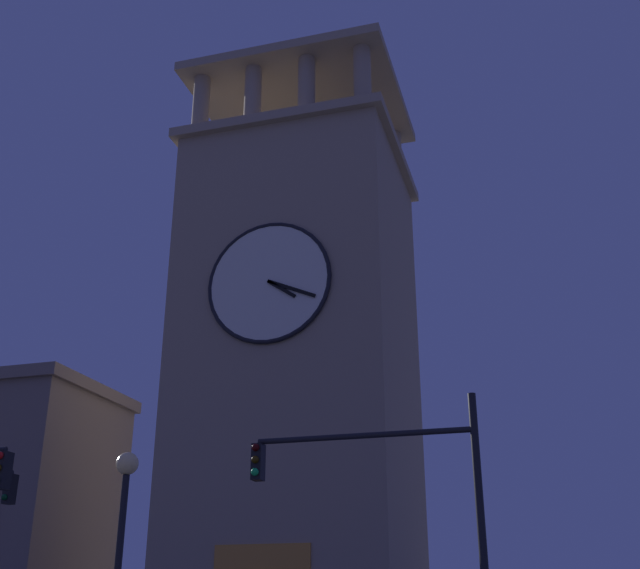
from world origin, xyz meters
name	(u,v)px	position (x,y,z in m)	size (l,w,h in m)	color
clocktower	(301,377)	(0.01, -3.61, 10.45)	(8.72, 8.23, 26.02)	gray
traffic_signal_mid	(401,503)	(-6.19, 9.31, 3.96)	(4.67, 0.41, 6.04)	black
street_lamp	(121,530)	(-1.05, 10.85, 3.47)	(0.44, 0.44, 4.94)	black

